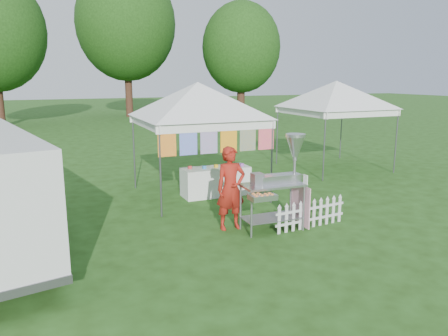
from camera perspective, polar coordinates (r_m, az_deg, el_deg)
name	(u,v)px	position (r m, az deg, el deg)	size (l,w,h in m)	color
ground	(259,238)	(8.78, 4.62, -9.09)	(120.00, 120.00, 0.00)	#224212
canopy_main	(198,82)	(11.41, -3.46, 11.09)	(4.24, 4.24, 3.45)	#59595E
canopy_right	(337,81)	(15.41, 14.50, 10.94)	(4.24, 4.24, 3.45)	#59595E
tree_mid	(126,24)	(36.13, -12.70, 17.91)	(7.60, 7.60, 11.52)	#3E2216
tree_right	(241,48)	(32.42, 2.27, 15.44)	(5.60, 5.60, 8.42)	#3E2216
donut_cart	(282,174)	(9.02, 7.60, -0.85)	(1.45, 0.94, 1.98)	gray
vendor	(231,188)	(9.02, 0.89, -2.68)	(0.63, 0.42, 1.74)	maroon
picket_fence	(311,215)	(9.41, 11.24, -5.99)	(1.79, 0.20, 0.56)	silver
display_table	(216,181)	(11.72, -1.09, -1.73)	(1.80, 0.70, 0.76)	white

